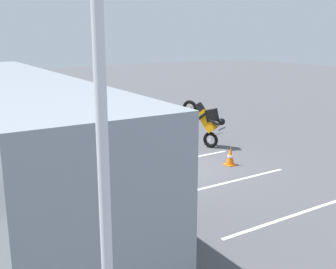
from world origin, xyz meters
name	(u,v)px	position (x,y,z in m)	size (l,w,h in m)	color
ground_plane	(169,167)	(0.00, 0.00, 0.00)	(80.00, 80.00, 0.00)	#4C4C51
tour_bus	(17,145)	(-0.90, 4.89, 1.65)	(11.24, 2.81, 3.25)	#8C939E
spectator_far_left	(135,161)	(-1.91, 2.27, 1.09)	(0.58, 0.38, 1.82)	#473823
spectator_left	(127,152)	(-0.85, 1.96, 1.00)	(0.58, 0.35, 1.69)	#473823
spectator_centre	(111,142)	(0.13, 1.98, 1.07)	(0.57, 0.33, 1.78)	#473823
spectator_right	(94,136)	(1.19, 2.08, 1.06)	(0.57, 0.38, 1.78)	black
parked_motorcycle_silver	(159,210)	(-3.64, 2.64, 0.48)	(2.05, 0.59, 0.99)	black
stunt_motorcycle	(206,120)	(1.26, -2.49, 1.05)	(1.77, 1.12, 1.86)	black
flagpole	(100,131)	(-8.42, 6.01, 3.63)	(0.78, 0.36, 7.35)	silver
traffic_cone	(230,156)	(-0.95, -1.78, 0.30)	(0.34, 0.34, 0.63)	orange
bay_line_a	(299,213)	(-4.75, -0.65, 0.00)	(0.11, 4.80, 0.01)	white
bay_line_b	(229,182)	(-2.17, -0.65, 0.00)	(0.11, 4.37, 0.01)	white
bay_line_c	(179,160)	(0.40, -0.65, 0.00)	(0.11, 4.11, 0.01)	white
bay_line_d	(142,144)	(2.98, -0.65, 0.00)	(0.11, 3.95, 0.01)	white
bay_line_e	(113,131)	(5.55, -0.65, 0.00)	(0.11, 4.94, 0.01)	white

